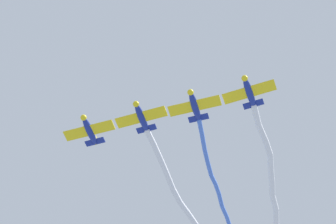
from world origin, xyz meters
The scene contains 7 objects.
airplane_lead centered at (-10.31, 12.15, 83.03)m, with size 5.97×7.74×1.93m.
airplane_left_wing centered at (-7.23, 4.75, 83.33)m, with size 5.97×7.75×1.93m.
smoke_trail_left_wing centered at (4.64, 8.68, 82.78)m, with size 19.60×6.05×2.30m.
airplane_right_wing centered at (-4.15, -2.66, 83.03)m, with size 5.96×7.71×1.93m.
smoke_trail_right_wing centered at (9.96, 3.77, 83.02)m, with size 24.10×10.82×1.84m.
airplane_slot centered at (-1.07, -10.05, 83.33)m, with size 5.98×7.78×1.93m.
smoke_trail_slot centered at (14.74, -3.22, 82.71)m, with size 26.71×14.06×1.79m.
Camera 1 is at (-46.50, -31.45, 7.81)m, focal length 67.81 mm.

